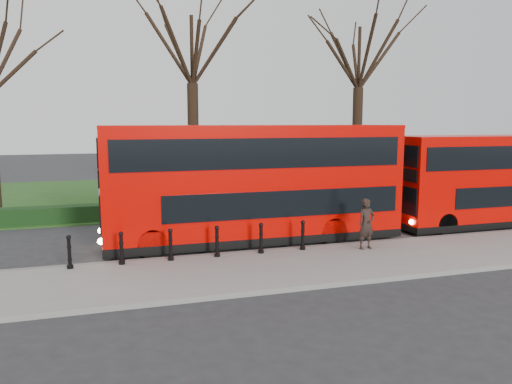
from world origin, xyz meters
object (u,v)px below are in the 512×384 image
object	(u,v)px
bollard_row	(194,244)
pedestrian	(366,224)
bus_lead	(255,185)
bus_rear	(501,181)

from	to	relation	value
bollard_row	pedestrian	bearing A→B (deg)	-5.16
bollard_row	bus_lead	world-z (taller)	bus_lead
bollard_row	bus_lead	xyz separation A→B (m)	(2.71, 2.03, 1.61)
pedestrian	bus_lead	bearing A→B (deg)	134.85
bollard_row	bus_rear	size ratio (longest dim) A/B	0.78
bollard_row	bus_lead	distance (m)	3.75
bus_rear	pedestrian	distance (m)	8.53
bollard_row	bus_rear	bearing A→B (deg)	7.84
bus_lead	pedestrian	size ratio (longest dim) A/B	6.27
bus_rear	bollard_row	bearing A→B (deg)	-172.16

